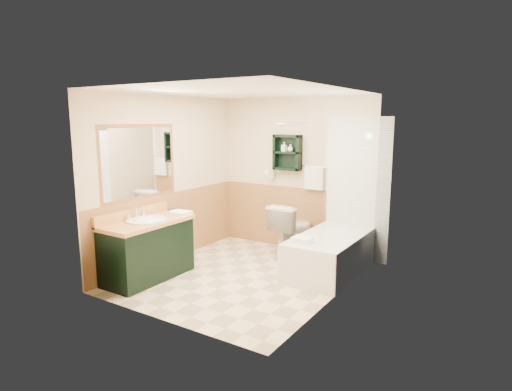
% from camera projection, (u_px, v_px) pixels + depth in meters
% --- Properties ---
extents(floor, '(3.00, 3.00, 0.00)m').
position_uv_depth(floor, '(242.00, 276.00, 5.70)').
color(floor, beige).
rests_on(floor, ground).
extents(back_wall, '(2.60, 0.04, 2.40)m').
position_uv_depth(back_wall, '(296.00, 174.00, 6.76)').
color(back_wall, beige).
rests_on(back_wall, ground).
extents(left_wall, '(0.04, 3.00, 2.40)m').
position_uv_depth(left_wall, '(167.00, 179.00, 6.19)').
color(left_wall, beige).
rests_on(left_wall, ground).
extents(right_wall, '(0.04, 3.00, 2.40)m').
position_uv_depth(right_wall, '(339.00, 197.00, 4.80)').
color(right_wall, beige).
rests_on(right_wall, ground).
extents(ceiling, '(2.60, 3.00, 0.04)m').
position_uv_depth(ceiling, '(241.00, 90.00, 5.28)').
color(ceiling, white).
rests_on(ceiling, back_wall).
extents(wainscot_left, '(2.98, 2.98, 1.00)m').
position_uv_depth(wainscot_left, '(170.00, 227.00, 6.29)').
color(wainscot_left, '#B58249').
rests_on(wainscot_left, left_wall).
extents(wainscot_back, '(2.58, 2.58, 1.00)m').
position_uv_depth(wainscot_back, '(294.00, 218.00, 6.85)').
color(wainscot_back, '#B58249').
rests_on(wainscot_back, back_wall).
extents(mirror_frame, '(1.30, 1.30, 1.00)m').
position_uv_depth(mirror_frame, '(139.00, 162.00, 5.65)').
color(mirror_frame, '#965331').
rests_on(mirror_frame, left_wall).
extents(mirror_glass, '(1.20, 1.20, 0.90)m').
position_uv_depth(mirror_glass, '(139.00, 162.00, 5.65)').
color(mirror_glass, white).
rests_on(mirror_glass, left_wall).
extents(tile_right, '(1.50, 1.50, 2.10)m').
position_uv_depth(tile_right, '(357.00, 199.00, 5.47)').
color(tile_right, white).
rests_on(tile_right, right_wall).
extents(tile_back, '(0.95, 0.95, 2.10)m').
position_uv_depth(tile_back, '(357.00, 190.00, 6.20)').
color(tile_back, white).
rests_on(tile_back, back_wall).
extents(tile_accent, '(1.50, 1.50, 0.10)m').
position_uv_depth(tile_accent, '(359.00, 132.00, 5.32)').
color(tile_accent, '#13442C').
rests_on(tile_accent, right_wall).
extents(wall_shelf, '(0.45, 0.15, 0.55)m').
position_uv_depth(wall_shelf, '(287.00, 152.00, 6.65)').
color(wall_shelf, black).
rests_on(wall_shelf, back_wall).
extents(hair_dryer, '(0.10, 0.24, 0.18)m').
position_uv_depth(hair_dryer, '(271.00, 173.00, 6.89)').
color(hair_dryer, white).
rests_on(hair_dryer, back_wall).
extents(towel_bar, '(0.40, 0.06, 0.40)m').
position_uv_depth(towel_bar, '(315.00, 167.00, 6.49)').
color(towel_bar, white).
rests_on(towel_bar, back_wall).
extents(curtain_rod, '(0.03, 1.60, 0.03)m').
position_uv_depth(curtain_rod, '(306.00, 124.00, 5.69)').
color(curtain_rod, silver).
rests_on(curtain_rod, back_wall).
extents(shower_curtain, '(1.05, 1.05, 1.70)m').
position_uv_depth(shower_curtain, '(310.00, 185.00, 5.99)').
color(shower_curtain, beige).
rests_on(shower_curtain, curtain_rod).
extents(vanity, '(0.59, 1.22, 0.78)m').
position_uv_depth(vanity, '(148.00, 250.00, 5.56)').
color(vanity, black).
rests_on(vanity, ground).
extents(bathtub, '(0.78, 1.50, 0.52)m').
position_uv_depth(bathtub, '(330.00, 254.00, 5.80)').
color(bathtub, silver).
rests_on(bathtub, ground).
extents(toilet, '(0.53, 0.85, 0.80)m').
position_uv_depth(toilet, '(292.00, 230.00, 6.51)').
color(toilet, silver).
rests_on(toilet, ground).
extents(counter_towel, '(0.28, 0.22, 0.04)m').
position_uv_depth(counter_towel, '(180.00, 213.00, 5.87)').
color(counter_towel, white).
rests_on(counter_towel, vanity).
extents(vanity_book, '(0.15, 0.03, 0.20)m').
position_uv_depth(vanity_book, '(172.00, 203.00, 6.11)').
color(vanity_book, black).
rests_on(vanity_book, vanity).
extents(tub_towel, '(0.23, 0.19, 0.07)m').
position_uv_depth(tub_towel, '(302.00, 240.00, 5.42)').
color(tub_towel, white).
rests_on(tub_towel, bathtub).
extents(soap_bottle_a, '(0.10, 0.16, 0.07)m').
position_uv_depth(soap_bottle_a, '(284.00, 149.00, 6.67)').
color(soap_bottle_a, silver).
rests_on(soap_bottle_a, wall_shelf).
extents(soap_bottle_b, '(0.10, 0.12, 0.09)m').
position_uv_depth(soap_bottle_b, '(290.00, 149.00, 6.61)').
color(soap_bottle_b, silver).
rests_on(soap_bottle_b, wall_shelf).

